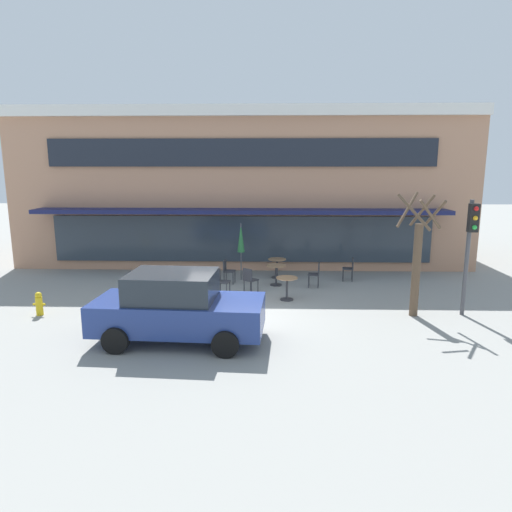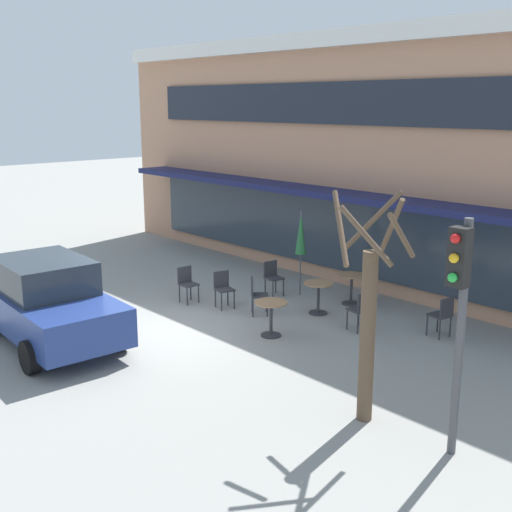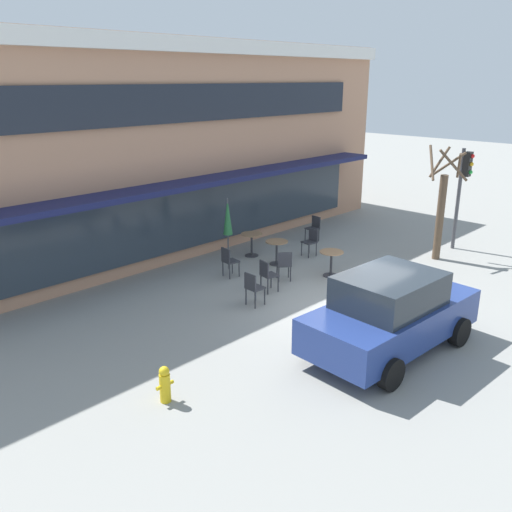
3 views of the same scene
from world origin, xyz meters
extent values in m
plane|color=gray|center=(0.00, 0.00, 0.00)|extent=(80.00, 80.00, 0.00)
cube|color=tan|center=(0.00, 10.00, 3.37)|extent=(19.51, 8.00, 6.74)
cube|color=silver|center=(0.00, 5.88, 6.49)|extent=(19.51, 0.24, 0.44)
cube|color=#191E4C|center=(0.00, 5.45, 2.55)|extent=(16.59, 1.10, 0.16)
cube|color=#1E232D|center=(0.00, 5.94, 4.85)|extent=(15.61, 0.10, 1.10)
cube|color=#2D3842|center=(0.00, 5.94, 1.35)|extent=(15.61, 0.10, 1.90)
cylinder|color=#333338|center=(1.75, 1.74, 0.01)|extent=(0.44, 0.44, 0.03)
cylinder|color=#333338|center=(1.75, 1.74, 0.38)|extent=(0.07, 0.07, 0.70)
cylinder|color=#99704C|center=(1.75, 1.74, 0.74)|extent=(0.70, 0.70, 0.03)
cylinder|color=#333338|center=(1.48, 4.74, 0.01)|extent=(0.44, 0.44, 0.03)
cylinder|color=#333338|center=(1.48, 4.74, 0.38)|extent=(0.07, 0.07, 0.70)
cylinder|color=#99704C|center=(1.48, 4.74, 0.74)|extent=(0.70, 0.70, 0.03)
cylinder|color=#333338|center=(1.43, 3.59, 0.01)|extent=(0.44, 0.44, 0.03)
cylinder|color=#333338|center=(1.43, 3.59, 0.38)|extent=(0.07, 0.07, 0.70)
cylinder|color=#99704C|center=(1.43, 3.59, 0.74)|extent=(0.70, 0.70, 0.03)
cylinder|color=#4C4C51|center=(0.09, 4.37, 1.10)|extent=(0.04, 0.04, 2.20)
cone|color=#286B38|center=(0.09, 4.37, 1.65)|extent=(0.28, 0.28, 1.10)
cylinder|color=#333338|center=(-0.18, 2.36, 0.23)|extent=(0.04, 0.04, 0.45)
cylinder|color=#333338|center=(-0.25, 2.02, 0.23)|extent=(0.04, 0.04, 0.45)
cylinder|color=#333338|center=(-0.51, 2.43, 0.23)|extent=(0.04, 0.04, 0.45)
cylinder|color=#333338|center=(-0.58, 2.10, 0.23)|extent=(0.04, 0.04, 0.45)
cube|color=#333338|center=(-0.38, 2.23, 0.47)|extent=(0.48, 0.48, 0.04)
cube|color=#333338|center=(-0.56, 2.27, 0.69)|extent=(0.13, 0.40, 0.40)
cylinder|color=#333338|center=(0.53, 2.76, 0.23)|extent=(0.04, 0.04, 0.45)
cylinder|color=#333338|center=(0.79, 2.55, 0.23)|extent=(0.04, 0.04, 0.45)
cylinder|color=#333338|center=(0.31, 2.50, 0.23)|extent=(0.04, 0.04, 0.45)
cylinder|color=#333338|center=(0.57, 2.29, 0.23)|extent=(0.04, 0.04, 0.45)
cube|color=#333338|center=(0.55, 2.52, 0.47)|extent=(0.56, 0.56, 0.04)
cube|color=#333338|center=(0.43, 2.39, 0.69)|extent=(0.33, 0.28, 0.40)
cylinder|color=#333338|center=(2.59, 3.25, 0.23)|extent=(0.04, 0.04, 0.45)
cylinder|color=#333338|center=(2.64, 3.59, 0.23)|extent=(0.04, 0.04, 0.45)
cylinder|color=#333338|center=(2.93, 3.20, 0.23)|extent=(0.04, 0.04, 0.45)
cylinder|color=#333338|center=(2.98, 3.54, 0.23)|extent=(0.04, 0.04, 0.45)
cube|color=#333338|center=(2.79, 3.39, 0.47)|extent=(0.45, 0.45, 0.04)
cube|color=#333338|center=(2.97, 3.37, 0.69)|extent=(0.10, 0.40, 0.40)
cylinder|color=#333338|center=(-0.12, 3.98, 0.23)|extent=(0.04, 0.04, 0.45)
cylinder|color=#333338|center=(-0.17, 3.64, 0.23)|extent=(0.04, 0.04, 0.45)
cylinder|color=#333338|center=(-0.46, 4.02, 0.23)|extent=(0.04, 0.04, 0.45)
cylinder|color=#333338|center=(-0.50, 3.69, 0.23)|extent=(0.04, 0.04, 0.45)
cube|color=#333338|center=(-0.31, 3.83, 0.47)|extent=(0.45, 0.45, 0.04)
cube|color=#333338|center=(-0.49, 3.86, 0.69)|extent=(0.09, 0.40, 0.40)
cylinder|color=#333338|center=(3.99, 4.22, 0.23)|extent=(0.04, 0.04, 0.45)
cylinder|color=#333338|center=(4.04, 4.56, 0.23)|extent=(0.04, 0.04, 0.45)
cylinder|color=#333338|center=(4.33, 4.18, 0.23)|extent=(0.04, 0.04, 0.45)
cylinder|color=#333338|center=(4.37, 4.51, 0.23)|extent=(0.04, 0.04, 0.45)
cube|color=#333338|center=(4.18, 4.37, 0.47)|extent=(0.45, 0.45, 0.04)
cube|color=#333338|center=(4.36, 4.34, 0.69)|extent=(0.09, 0.40, 0.40)
cylinder|color=#333338|center=(-1.15, 2.02, 0.23)|extent=(0.04, 0.04, 0.45)
cylinder|color=#333338|center=(-1.16, 1.68, 0.23)|extent=(0.04, 0.04, 0.45)
cylinder|color=#333338|center=(-1.49, 2.03, 0.23)|extent=(0.04, 0.04, 0.45)
cylinder|color=#333338|center=(-1.50, 1.69, 0.23)|extent=(0.04, 0.04, 0.45)
cube|color=#333338|center=(-1.32, 1.85, 0.47)|extent=(0.41, 0.41, 0.04)
cube|color=#333338|center=(-1.50, 1.86, 0.69)|extent=(0.05, 0.40, 0.40)
cube|color=navy|center=(-1.07, -1.91, 0.70)|extent=(4.30, 2.04, 0.76)
cube|color=#232B33|center=(-1.22, -1.90, 1.42)|extent=(2.19, 1.72, 0.68)
cylinder|color=black|center=(0.28, -1.09, 0.32)|extent=(0.65, 0.26, 0.64)
cylinder|color=black|center=(0.18, -2.88, 0.32)|extent=(0.65, 0.26, 0.64)
cylinder|color=black|center=(-2.32, -0.94, 0.32)|extent=(0.65, 0.26, 0.64)
cylinder|color=black|center=(-2.42, -2.73, 0.32)|extent=(0.65, 0.26, 0.64)
cylinder|color=brown|center=(5.43, 0.26, 1.36)|extent=(0.24, 0.24, 2.72)
cylinder|color=brown|center=(5.88, 0.36, 3.00)|extent=(0.29, 0.98, 0.82)
cylinder|color=brown|center=(5.57, 0.53, 3.08)|extent=(0.64, 0.39, 0.95)
cylinder|color=brown|center=(5.16, 0.59, 3.09)|extent=(0.76, 0.63, 0.99)
cylinder|color=brown|center=(5.14, -0.11, 3.09)|extent=(0.84, 0.68, 0.99)
cylinder|color=brown|center=(5.59, -0.09, 3.03)|extent=(0.78, 0.43, 0.86)
cylinder|color=#47474C|center=(6.90, 0.38, 1.70)|extent=(0.12, 0.12, 3.40)
cube|color=black|center=(6.90, 0.20, 2.90)|extent=(0.26, 0.20, 0.80)
sphere|color=red|center=(6.90, 0.07, 3.17)|extent=(0.13, 0.13, 0.13)
sphere|color=gold|center=(6.90, 0.07, 2.91)|extent=(0.13, 0.13, 0.13)
sphere|color=green|center=(6.90, 0.07, 2.65)|extent=(0.13, 0.13, 0.13)
cylinder|color=gold|center=(-5.60, -0.03, 0.28)|extent=(0.20, 0.20, 0.55)
sphere|color=gold|center=(-5.60, -0.03, 0.61)|extent=(0.19, 0.19, 0.19)
cylinder|color=gold|center=(-5.73, -0.03, 0.33)|extent=(0.10, 0.07, 0.07)
cylinder|color=gold|center=(-5.47, -0.03, 0.33)|extent=(0.10, 0.07, 0.07)
camera|label=1|loc=(1.17, -12.72, 4.34)|focal=32.00mm
camera|label=2|loc=(11.11, -7.24, 4.87)|focal=45.00mm
camera|label=3|loc=(-10.57, -7.11, 5.58)|focal=38.00mm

